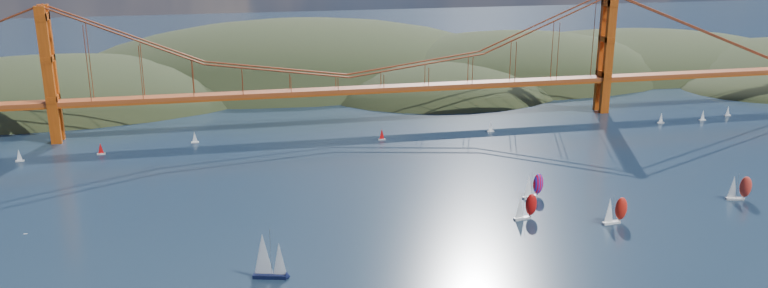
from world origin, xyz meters
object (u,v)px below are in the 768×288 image
at_px(racer_0, 525,206).
at_px(racer_2, 739,187).
at_px(racer_1, 615,210).
at_px(racer_rwb, 533,185).
at_px(sloop_navy, 268,256).

relative_size(racer_0, racer_2, 0.98).
distance_m(racer_1, racer_rwb, 29.53).
bearing_deg(racer_1, sloop_navy, -179.19).
relative_size(sloop_navy, racer_1, 1.47).
xyz_separation_m(sloop_navy, racer_1, (103.01, 14.30, -1.61)).
bearing_deg(racer_rwb, racer_0, -136.47).
bearing_deg(racer_0, sloop_navy, -175.06).
distance_m(sloop_navy, racer_1, 104.01).
xyz_separation_m(racer_0, racer_2, (73.53, 0.93, 0.10)).
distance_m(sloop_navy, racer_2, 153.70).
distance_m(sloop_navy, racer_rwb, 96.16).
height_order(racer_0, racer_1, racer_1).
bearing_deg(racer_1, racer_0, 153.42).
distance_m(racer_1, racer_2, 49.75).
distance_m(racer_0, racer_2, 73.54).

